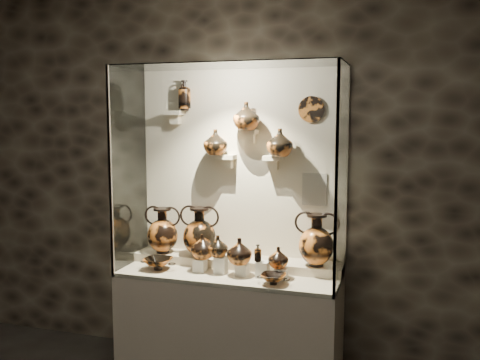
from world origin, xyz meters
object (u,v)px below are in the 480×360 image
lekythos_tall (185,93)px  lekythos_small (258,252)px  jug_a (203,246)px  ovoid_vase_c (280,143)px  jug_b (218,246)px  kylix_left (158,263)px  amphora_left (163,230)px  amphora_right (316,240)px  ovoid_vase_a (216,142)px  jug_e (278,257)px  kylix_right (273,278)px  jug_c (239,251)px  ovoid_vase_b (246,116)px  amphora_mid (200,232)px

lekythos_tall → lekythos_small: bearing=-28.5°
jug_a → ovoid_vase_c: (0.55, 0.23, 0.80)m
jug_b → kylix_left: bearing=-176.2°
amphora_left → kylix_left: 0.33m
amphora_right → lekythos_small: 0.45m
ovoid_vase_a → ovoid_vase_c: 0.52m
kylix_left → lekythos_tall: 1.36m
amphora_right → jug_b: bearing=-144.5°
jug_e → kylix_right: size_ratio=0.68×
jug_c → ovoid_vase_b: size_ratio=0.92×
jug_c → lekythos_small: (0.14, 0.00, 0.00)m
lekythos_small → ovoid_vase_a: bearing=172.3°
jug_c → lekythos_small: bearing=-6.3°
amphora_left → kylix_left: bearing=-64.1°
jug_b → ovoid_vase_b: 1.02m
jug_e → jug_c: bearing=166.6°
jug_c → lekythos_small: 0.14m
lekythos_tall → ovoid_vase_b: 0.57m
ovoid_vase_b → ovoid_vase_c: size_ratio=1.01×
jug_c → jug_a: bearing=168.7°
jug_a → jug_b: (0.13, -0.01, 0.02)m
amphora_left → amphora_mid: 0.33m
kylix_right → ovoid_vase_a: (-0.57, 0.38, 0.94)m
amphora_right → amphora_mid: bearing=-158.8°
jug_c → kylix_left: size_ratio=0.70×
lekythos_small → ovoid_vase_b: 1.05m
ovoid_vase_a → ovoid_vase_c: (0.52, -0.00, 0.01)m
kylix_left → kylix_right: kylix_left is taller
amphora_left → ovoid_vase_b: ovoid_vase_b is taller
jug_b → ovoid_vase_c: bearing=27.6°
jug_b → jug_c: 0.18m
kylix_left → lekythos_tall: (0.10, 0.34, 1.32)m
amphora_left → ovoid_vase_a: size_ratio=1.86×
jug_e → ovoid_vase_b: bearing=126.6°
kylix_right → ovoid_vase_a: size_ratio=1.15×
jug_c → amphora_mid: bearing=147.5°
jug_c → jug_e: bearing=-2.4°
kylix_left → jug_b: bearing=-1.3°
amphora_right → ovoid_vase_b: ovoid_vase_b is taller
kylix_right → ovoid_vase_a: ovoid_vase_a is taller
kylix_right → jug_b: bearing=-173.7°
amphora_left → jug_b: bearing=-10.3°
amphora_left → kylix_right: bearing=-9.0°
lekythos_small → amphora_left: bearing=-169.5°
ovoid_vase_b → kylix_left: bearing=-152.2°
jug_a → ovoid_vase_a: 0.83m
jug_c → lekythos_tall: size_ratio=0.72×
amphora_mid → jug_a: (0.09, -0.17, -0.07)m
jug_c → ovoid_vase_c: 0.88m
jug_c → jug_b: bearing=169.7°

